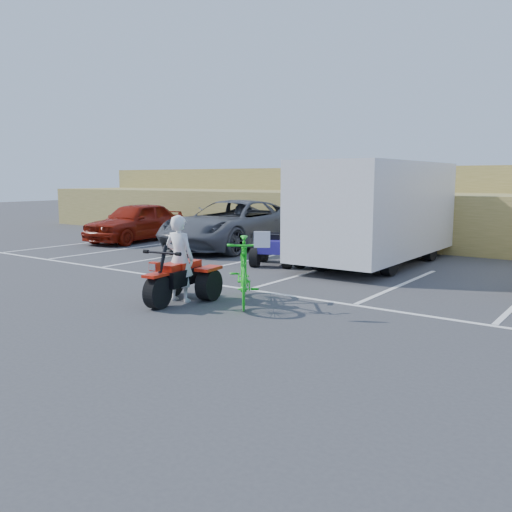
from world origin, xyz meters
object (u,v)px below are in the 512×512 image
Objects in this scene: red_trike_atv at (176,302)px; quad_atv_green at (320,268)px; quad_atv_blue at (275,265)px; grey_pickup at (233,224)px; rider at (179,258)px; green_dirt_bike at (244,271)px; cargo_trailer at (377,210)px; red_car at (136,222)px.

quad_atv_green is at bearing 79.06° from red_trike_atv.
grey_pickup is at bearing 123.97° from quad_atv_blue.
grey_pickup reaches higher than quad_atv_blue.
quad_atv_green is at bearing -101.23° from rider.
green_dirt_bike reaches higher than quad_atv_green.
red_trike_atv is 1.10× the size of quad_atv_blue.
rider is at bearing 170.71° from green_dirt_bike.
grey_pickup is 5.37m from quad_atv_green.
red_trike_atv is 0.77× the size of green_dirt_bike.
rider is at bearing -100.49° from cargo_trailer.
rider is 11.58m from red_car.
red_car is 8.36m from quad_atv_blue.
grey_pickup is (-4.61, 7.76, 0.89)m from red_trike_atv.
quad_atv_blue is (-1.09, 5.23, -0.91)m from rider.
quad_atv_green is at bearing -15.49° from red_car.
rider reaches higher than red_trike_atv.
red_trike_atv is at bearing -62.78° from grey_pickup.
cargo_trailer is at bearing 52.45° from green_dirt_bike.
quad_atv_green is at bearing -26.47° from grey_pickup.
rider reaches higher than quad_atv_green.
cargo_trailer reaches higher than quad_atv_green.
grey_pickup is at bearing 93.16° from green_dirt_bike.
cargo_trailer reaches higher than rider.
green_dirt_bike is 0.35× the size of cargo_trailer.
rider is at bearing -83.92° from quad_atv_green.
green_dirt_bike is 1.43× the size of quad_atv_blue.
cargo_trailer is 2.51m from quad_atv_green.
cargo_trailer is (5.91, -0.49, 0.77)m from grey_pickup.
green_dirt_bike is 0.49× the size of red_car.
quad_atv_green is at bearing -9.10° from quad_atv_blue.
red_trike_atv reaches higher than quad_atv_blue.
green_dirt_bike is 12.23m from red_car.
red_car is at bearing -179.69° from quad_atv_green.
rider reaches higher than green_dirt_bike.
cargo_trailer is 4.06× the size of quad_atv_blue.
grey_pickup is 0.97× the size of cargo_trailer.
red_trike_atv reaches higher than quad_atv_green.
red_car reaches higher than quad_atv_blue.
green_dirt_bike is 5.19m from quad_atv_blue.
quad_atv_green is (0.27, 5.69, 0.00)m from red_trike_atv.
red_trike_atv is at bearing -44.47° from red_car.
quad_atv_blue is at bearing -37.73° from grey_pickup.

